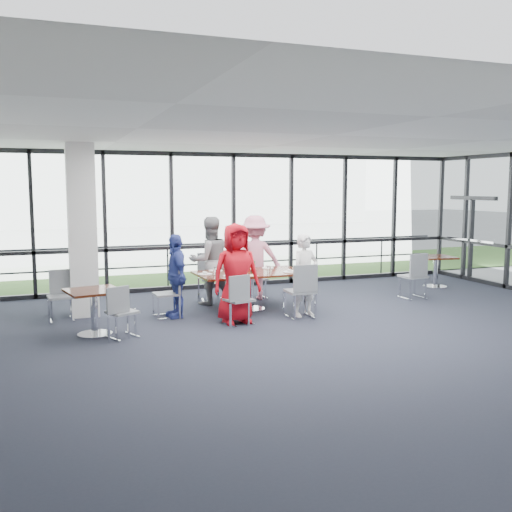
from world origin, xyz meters
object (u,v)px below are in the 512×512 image
object	(u,v)px
chair_main_end	(166,294)
chair_spare_lb	(61,297)
chair_main_nl	(239,300)
diner_near_left	(236,273)
diner_far_right	(255,258)
chair_spare_la	(122,312)
side_table_right	(436,262)
chair_main_fl	(213,278)
main_table	(251,278)
diner_near_right	(305,275)
chair_spare_r	(413,276)
diner_far_left	(210,261)
diner_end	(176,276)
structural_column	(82,231)
side_table_left	(94,297)
chair_main_nr	(300,291)
chair_main_fr	(256,279)

from	to	relation	value
chair_main_end	chair_spare_lb	distance (m)	1.88
chair_spare_lb	chair_main_nl	bearing A→B (deg)	148.54
diner_near_left	chair_spare_lb	bearing A→B (deg)	154.75
diner_far_right	chair_main_nl	distance (m)	2.31
chair_spare_la	side_table_right	bearing A→B (deg)	-9.29
diner_near_left	chair_spare_la	world-z (taller)	diner_near_left
side_table_right	chair_main_fl	xyz separation A→B (m)	(-5.50, 0.18, -0.13)
main_table	side_table_right	xyz separation A→B (m)	(5.02, 0.85, -0.02)
diner_near_right	chair_spare_r	size ratio (longest dim) A/B	1.58
diner_near_left	diner_far_left	world-z (taller)	diner_far_left
diner_end	chair_main_nl	bearing A→B (deg)	41.54
main_table	chair_spare_r	bearing A→B (deg)	-4.23
structural_column	side_table_left	world-z (taller)	structural_column
main_table	diner_near_left	size ratio (longest dim) A/B	1.21
side_table_left	diner_near_left	bearing A→B (deg)	0.49
chair_main_fl	chair_main_end	distance (m)	1.64
diner_near_left	chair_spare_la	size ratio (longest dim) A/B	2.11
chair_main_nl	chair_main_nr	world-z (taller)	chair_main_nr
diner_near_right	chair_main_nl	bearing A→B (deg)	175.48
side_table_right	main_table	bearing A→B (deg)	-170.42
diner_far_right	chair_main_nl	bearing A→B (deg)	71.35
chair_main_fl	chair_main_end	world-z (taller)	chair_main_fl
diner_end	chair_main_nl	xyz separation A→B (m)	(0.90, -0.96, -0.33)
side_table_right	diner_far_right	size ratio (longest dim) A/B	0.49
chair_main_fl	chair_spare_la	world-z (taller)	chair_main_fl
chair_main_fl	chair_spare_r	world-z (taller)	chair_main_fl
chair_spare_la	chair_main_end	bearing A→B (deg)	26.70
diner_far_right	diner_end	xyz separation A→B (m)	(-1.93, -1.05, -0.13)
side_table_left	chair_spare_lb	xyz separation A→B (m)	(-0.49, 1.24, -0.18)
side_table_right	chair_main_nl	xyz separation A→B (m)	(-5.62, -1.92, -0.18)
side_table_right	diner_far_right	distance (m)	4.60
chair_main_fr	chair_spare_la	bearing A→B (deg)	30.05
chair_spare_la	chair_spare_r	size ratio (longest dim) A/B	0.86
side_table_left	diner_near_right	distance (m)	3.81
structural_column	diner_near_right	bearing A→B (deg)	-21.22
main_table	side_table_left	distance (m)	3.18
side_table_left	chair_main_nl	world-z (taller)	chair_main_nl
chair_main_end	chair_spare_r	distance (m)	5.35
diner_end	chair_spare_r	bearing A→B (deg)	87.84
diner_near_right	diner_far_right	distance (m)	1.84
main_table	chair_main_nl	world-z (taller)	chair_main_nl
chair_spare_la	main_table	bearing A→B (deg)	0.98
diner_far_left	diner_near_right	bearing A→B (deg)	123.70
side_table_left	chair_spare_la	world-z (taller)	chair_spare_la
chair_spare_lb	side_table_left	bearing A→B (deg)	105.05
diner_near_left	chair_main_fl	bearing A→B (deg)	83.78
chair_main_fl	chair_main_nr	bearing A→B (deg)	128.78
side_table_left	chair_main_nl	xyz separation A→B (m)	(2.44, -0.13, -0.19)
side_table_right	chair_spare_r	world-z (taller)	chair_spare_r
structural_column	chair_main_nr	size ratio (longest dim) A/B	3.24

